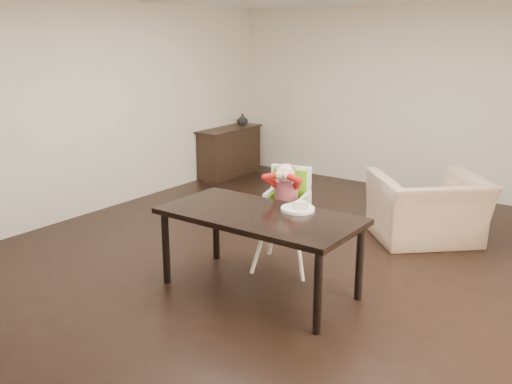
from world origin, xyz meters
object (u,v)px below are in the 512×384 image
Objects in this scene: high_chair at (287,195)px; sideboard at (230,152)px; armchair at (428,197)px; dining_table at (260,222)px.

sideboard is (-2.86, 2.71, -0.36)m from high_chair.
armchair is at bearing 45.34° from high_chair.
dining_table is 4.47m from sideboard.
high_chair reaches higher than dining_table.
armchair reaches higher than sideboard.
high_chair is 3.96m from sideboard.
high_chair reaches higher than sideboard.
armchair is (0.90, 1.57, -0.25)m from high_chair.
dining_table is at bearing -48.28° from sideboard.
sideboard is (-2.97, 3.33, -0.27)m from dining_table.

